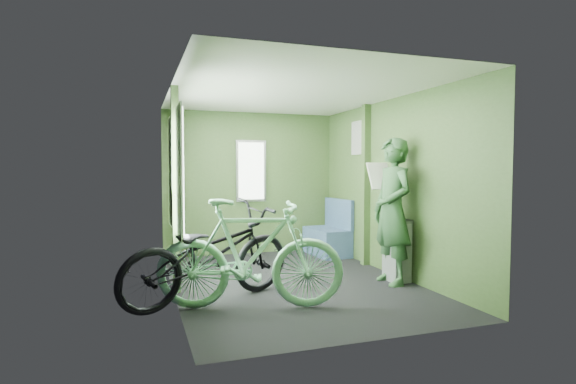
{
  "coord_description": "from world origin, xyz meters",
  "views": [
    {
      "loc": [
        -1.78,
        -5.14,
        1.39
      ],
      "look_at": [
        0.0,
        0.1,
        1.1
      ],
      "focal_mm": 28.0,
      "sensor_mm": 36.0,
      "label": 1
    }
  ],
  "objects_px": {
    "bicycle_mint": "(251,310)",
    "passenger": "(392,211)",
    "waste_box": "(397,250)",
    "bench_seat": "(328,238)",
    "bicycle_black": "(211,303)"
  },
  "relations": [
    {
      "from": "bicycle_mint",
      "to": "passenger",
      "type": "xyz_separation_m",
      "value": [
        1.87,
        0.45,
        0.88
      ]
    },
    {
      "from": "bicycle_mint",
      "to": "passenger",
      "type": "relative_size",
      "value": 1.05
    },
    {
      "from": "bicycle_mint",
      "to": "waste_box",
      "type": "relative_size",
      "value": 2.4
    },
    {
      "from": "bench_seat",
      "to": "waste_box",
      "type": "bearing_deg",
      "value": -90.73
    },
    {
      "from": "bicycle_mint",
      "to": "waste_box",
      "type": "bearing_deg",
      "value": -58.9
    },
    {
      "from": "passenger",
      "to": "bench_seat",
      "type": "xyz_separation_m",
      "value": [
        0.01,
        1.9,
        -0.62
      ]
    },
    {
      "from": "bicycle_black",
      "to": "bench_seat",
      "type": "distance_m",
      "value": 3.0
    },
    {
      "from": "passenger",
      "to": "waste_box",
      "type": "bearing_deg",
      "value": 122.53
    },
    {
      "from": "bicycle_black",
      "to": "waste_box",
      "type": "relative_size",
      "value": 2.55
    },
    {
      "from": "passenger",
      "to": "waste_box",
      "type": "xyz_separation_m",
      "value": [
        0.12,
        0.08,
        -0.5
      ]
    },
    {
      "from": "bicycle_black",
      "to": "bicycle_mint",
      "type": "height_order",
      "value": "bicycle_mint"
    },
    {
      "from": "bicycle_mint",
      "to": "bench_seat",
      "type": "xyz_separation_m",
      "value": [
        1.87,
        2.35,
        0.27
      ]
    },
    {
      "from": "bicycle_black",
      "to": "waste_box",
      "type": "xyz_separation_m",
      "value": [
        2.33,
        0.19,
        0.38
      ]
    },
    {
      "from": "waste_box",
      "to": "bench_seat",
      "type": "distance_m",
      "value": 1.83
    },
    {
      "from": "bicycle_black",
      "to": "bench_seat",
      "type": "bearing_deg",
      "value": -68.83
    }
  ]
}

